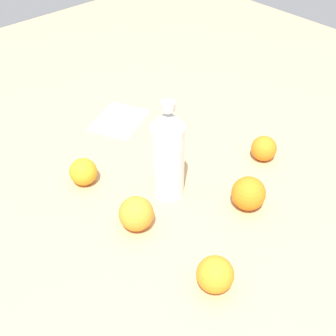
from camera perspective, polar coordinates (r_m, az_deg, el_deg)
The scene contains 8 objects.
ground_plane at distance 1.13m, azimuth -0.95°, elevation -1.55°, with size 2.40×2.40×0.00m, color tan.
water_bottle at distance 1.02m, azimuth 0.00°, elevation 1.91°, with size 0.08×0.08×0.26m.
orange_0 at distance 0.99m, azimuth -4.20°, elevation -6.01°, with size 0.08×0.08×0.08m, color orange.
orange_1 at distance 1.05m, azimuth 10.54°, elevation -3.30°, with size 0.08×0.08×0.08m, color orange.
orange_2 at distance 1.21m, azimuth 12.50°, elevation 2.54°, with size 0.07×0.07×0.07m, color orange.
orange_3 at distance 0.89m, azimuth 6.22°, elevation -13.74°, with size 0.08×0.08×0.08m, color orange.
orange_4 at distance 1.12m, azimuth -11.07°, elevation -0.49°, with size 0.07×0.07×0.07m, color orange.
folded_napkin at distance 1.35m, azimuth -6.45°, elevation 6.31°, with size 0.13×0.17×0.01m, color white.
Camera 1 is at (-0.63, 0.55, 0.76)m, focal length 46.35 mm.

